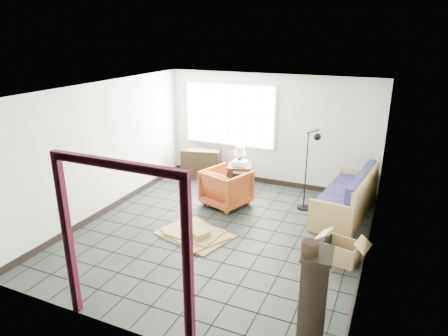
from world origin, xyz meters
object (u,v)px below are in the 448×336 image
at_px(tall_shelf, 312,312).
at_px(armchair, 226,186).
at_px(side_table, 240,169).
at_px(futon_sofa, 349,200).

bearing_deg(tall_shelf, armchair, 119.74).
height_order(armchair, tall_shelf, tall_shelf).
distance_m(side_table, tall_shelf, 5.24).
xyz_separation_m(futon_sofa, armchair, (-2.41, -0.53, 0.10)).
bearing_deg(tall_shelf, futon_sofa, 86.24).
distance_m(futon_sofa, armchair, 2.47).
bearing_deg(armchair, tall_shelf, 144.50).
bearing_deg(armchair, side_table, -66.24).
height_order(futon_sofa, tall_shelf, tall_shelf).
distance_m(armchair, side_table, 0.95).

